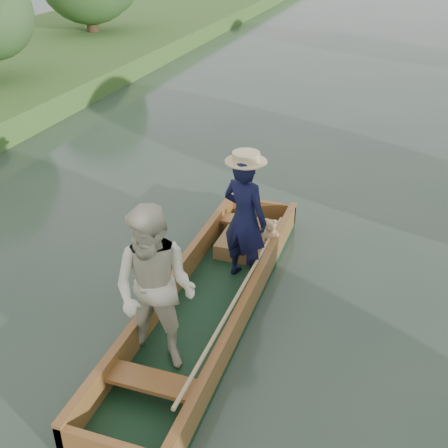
% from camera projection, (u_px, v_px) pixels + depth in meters
% --- Properties ---
extents(ground, '(120.00, 120.00, 0.00)m').
position_uv_depth(ground, '(209.00, 312.00, 7.07)').
color(ground, '#283D30').
rests_on(ground, ground).
extents(trees_far, '(22.91, 15.70, 4.48)m').
position_uv_depth(trees_far, '(342.00, 10.00, 12.87)').
color(trees_far, '#47331E').
rests_on(trees_far, ground).
extents(punt, '(1.21, 5.00, 1.97)m').
position_uv_depth(punt, '(199.00, 275.00, 6.54)').
color(punt, '#13321C').
rests_on(punt, ground).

